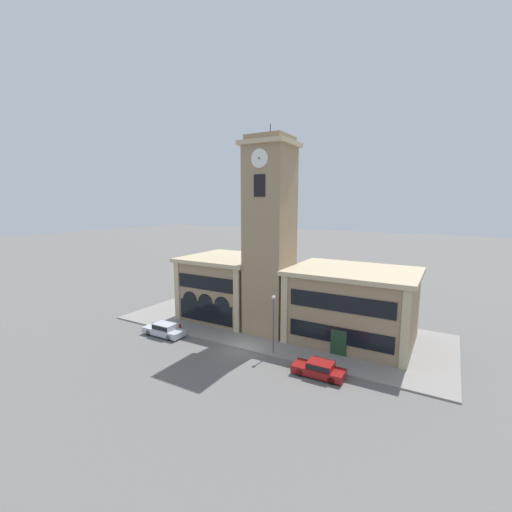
# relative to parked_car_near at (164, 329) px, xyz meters

# --- Properties ---
(ground_plane) EXTENTS (300.00, 300.00, 0.00)m
(ground_plane) POSITION_rel_parked_car_near_xyz_m (9.35, 1.17, -0.73)
(ground_plane) COLOR #605E5B
(sidewalk_kerb) EXTENTS (37.11, 14.51, 0.15)m
(sidewalk_kerb) POSITION_rel_parked_car_near_xyz_m (9.35, 8.42, -0.66)
(sidewalk_kerb) COLOR gray
(sidewalk_kerb) RESTS_ON ground_plane
(clock_tower) EXTENTS (5.18, 5.18, 22.36)m
(clock_tower) POSITION_rel_parked_car_near_xyz_m (9.34, 6.78, 9.89)
(clock_tower) COLOR #937A5B
(clock_tower) RESTS_ON ground_plane
(town_hall_left_wing) EXTENTS (10.01, 9.84, 7.70)m
(town_hall_left_wing) POSITION_rel_parked_car_near_xyz_m (2.15, 9.07, 3.15)
(town_hall_left_wing) COLOR #937A5B
(town_hall_left_wing) RESTS_ON ground_plane
(town_hall_right_wing) EXTENTS (12.71, 9.84, 7.60)m
(town_hall_right_wing) POSITION_rel_parked_car_near_xyz_m (17.89, 9.08, 3.09)
(town_hall_right_wing) COLOR #937A5B
(town_hall_right_wing) RESTS_ON ground_plane
(parked_car_near) EXTENTS (4.80, 1.84, 1.41)m
(parked_car_near) POSITION_rel_parked_car_near_xyz_m (0.00, 0.00, 0.00)
(parked_car_near) COLOR #B2B7C1
(parked_car_near) RESTS_ON ground_plane
(parked_car_mid) EXTENTS (4.35, 1.83, 1.29)m
(parked_car_mid) POSITION_rel_parked_car_near_xyz_m (17.63, -0.00, -0.06)
(parked_car_mid) COLOR maroon
(parked_car_mid) RESTS_ON ground_plane
(street_lamp) EXTENTS (0.36, 0.36, 5.65)m
(street_lamp) POSITION_rel_parked_car_near_xyz_m (12.40, 1.81, 3.13)
(street_lamp) COLOR #4C4C51
(street_lamp) RESTS_ON sidewalk_kerb
(fire_hydrant) EXTENTS (0.22, 0.22, 0.87)m
(fire_hydrant) POSITION_rel_parked_car_near_xyz_m (0.78, 1.68, -0.17)
(fire_hydrant) COLOR red
(fire_hydrant) RESTS_ON sidewalk_kerb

